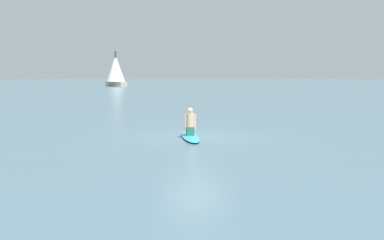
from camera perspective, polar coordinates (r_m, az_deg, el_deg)
The scene contains 4 objects.
ground_plane at distance 17.22m, azimuth 0.43°, elevation -2.12°, with size 400.00×400.00×0.00m, color slate.
surfboard at distance 16.89m, azimuth -0.24°, elevation -2.09°, with size 3.18×0.60×0.11m, color #339EC6.
person_paddler at distance 16.82m, azimuth -0.24°, elevation -0.35°, with size 0.43×0.43×1.02m.
sailboat_far_right at distance 91.81m, azimuth -9.53°, elevation 6.22°, with size 5.25×3.72×6.89m.
Camera 1 is at (11.58, -12.53, 2.35)m, focal length 42.57 mm.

